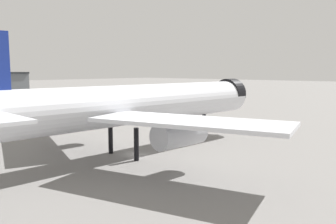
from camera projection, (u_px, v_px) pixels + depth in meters
The scene contains 3 objects.
ground at pixel (135, 155), 62.58m from camera, with size 900.00×900.00×0.00m, color slate.
airliner_near_gate at pixel (134, 105), 61.83m from camera, with size 68.76×62.61×20.19m.
service_truck_front at pixel (160, 116), 102.60m from camera, with size 5.96×4.34×3.00m.
Camera 1 is at (-41.84, -45.06, 15.12)m, focal length 37.21 mm.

